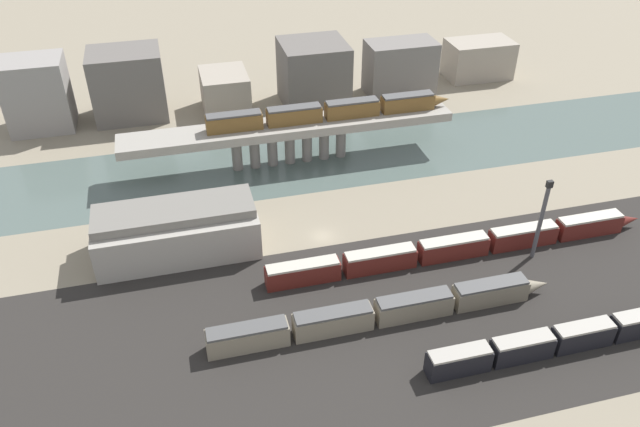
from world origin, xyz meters
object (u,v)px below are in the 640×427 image
(train_yard_far, at_px, (461,247))
(signal_tower, at_px, (541,219))
(train_yard_mid, at_px, (383,312))
(train_yard_near, at_px, (558,340))
(train_on_bridge, at_px, (330,111))
(warehouse_building, at_px, (177,230))

(train_yard_far, bearing_deg, signal_tower, -16.28)
(train_yard_far, bearing_deg, train_yard_mid, -146.85)
(train_yard_near, xyz_separation_m, signal_tower, (8.01, 20.46, 6.01))
(train_on_bridge, height_order, train_yard_near, train_on_bridge)
(train_on_bridge, distance_m, signal_tower, 49.66)
(train_on_bridge, xyz_separation_m, warehouse_building, (-34.53, -25.45, -6.78))
(signal_tower, bearing_deg, train_yard_near, -111.38)
(train_yard_near, relative_size, warehouse_building, 1.51)
(train_on_bridge, relative_size, train_yard_far, 0.76)
(signal_tower, bearing_deg, train_yard_mid, -164.41)
(train_yard_near, distance_m, train_yard_far, 24.35)
(train_yard_near, height_order, warehouse_building, warehouse_building)
(warehouse_building, height_order, signal_tower, signal_tower)
(train_yard_mid, distance_m, warehouse_building, 38.89)
(train_on_bridge, distance_m, train_yard_mid, 52.45)
(train_yard_near, distance_m, signal_tower, 22.78)
(train_yard_far, relative_size, warehouse_building, 2.55)
(train_yard_near, distance_m, train_yard_mid, 25.54)
(train_on_bridge, height_order, train_yard_mid, train_on_bridge)
(train_yard_mid, bearing_deg, signal_tower, 15.59)
(train_yard_mid, height_order, warehouse_building, warehouse_building)
(train_yard_near, bearing_deg, warehouse_building, 143.72)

